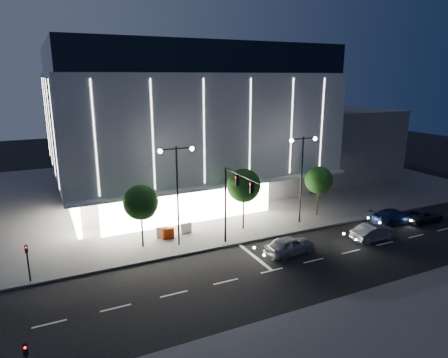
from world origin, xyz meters
TOP-DOWN VIEW (x-y plane):
  - ground at (0.00, 0.00)m, footprint 160.00×160.00m
  - sidewalk_museum at (5.00, 24.00)m, footprint 70.00×40.00m
  - sidewalk_near at (5.00, -12.00)m, footprint 70.00×10.00m
  - museum at (2.98, 22.31)m, footprint 30.00×25.80m
  - annex_building at (26.00, 24.00)m, footprint 16.00×20.00m
  - traffic_mast at (1.00, 3.34)m, footprint 0.33×5.89m
  - street_lamp_west at (-3.00, 6.00)m, footprint 3.16×0.36m
  - street_lamp_east at (10.00, 6.00)m, footprint 3.16×0.36m
  - ped_signal_far at (-15.00, 4.50)m, footprint 0.22×0.24m
  - tree_left at (-5.97, 7.02)m, footprint 3.02×3.02m
  - tree_mid at (4.03, 7.02)m, footprint 3.25×3.25m
  - tree_right at (13.03, 7.02)m, footprint 2.91×2.91m
  - car_lead at (4.94, 0.39)m, footprint 4.81×2.36m
  - car_second at (13.72, -0.37)m, footprint 4.63×1.77m
  - car_third at (18.82, 1.81)m, footprint 5.42×2.73m
  - car_fourth at (21.91, 1.00)m, footprint 4.70×2.24m
  - barrier_a at (-3.46, 7.68)m, footprint 1.12×0.37m
  - barrier_b at (-3.85, 8.28)m, footprint 1.13×0.45m
  - barrier_c at (-3.44, 7.84)m, footprint 1.12×0.61m
  - barrier_d at (-1.51, 8.30)m, footprint 1.11×0.28m

SIDE VIEW (x-z plane):
  - ground at x=0.00m, z-range 0.00..0.00m
  - sidewalk_museum at x=5.00m, z-range 0.00..0.15m
  - sidewalk_near at x=5.00m, z-range 0.00..0.15m
  - car_fourth at x=21.91m, z-range 0.00..1.30m
  - barrier_a at x=-3.46m, z-range 0.15..1.15m
  - barrier_b at x=-3.85m, z-range 0.15..1.15m
  - barrier_c at x=-3.44m, z-range 0.15..1.15m
  - barrier_d at x=-1.51m, z-range 0.15..1.15m
  - car_second at x=13.72m, z-range 0.00..1.51m
  - car_third at x=18.82m, z-range 0.00..1.51m
  - car_lead at x=4.94m, z-range 0.00..1.58m
  - ped_signal_far at x=-15.00m, z-range 0.39..3.39m
  - tree_right at x=13.03m, z-range 1.13..6.64m
  - tree_left at x=-5.97m, z-range 1.17..6.90m
  - tree_mid at x=4.03m, z-range 1.26..7.41m
  - annex_building at x=26.00m, z-range 0.00..10.00m
  - traffic_mast at x=1.00m, z-range 1.49..8.56m
  - street_lamp_west at x=-3.00m, z-range 1.46..10.46m
  - street_lamp_east at x=10.00m, z-range 1.46..10.46m
  - museum at x=2.98m, z-range 0.27..18.27m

